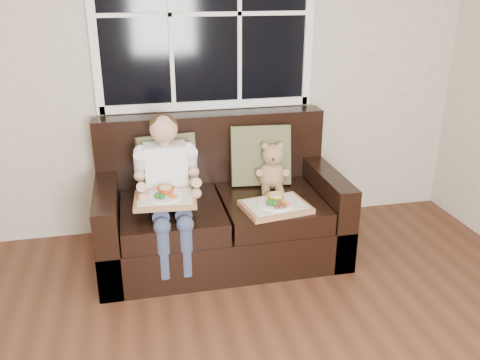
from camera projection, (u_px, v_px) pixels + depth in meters
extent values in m
cube|color=beige|center=(177.00, 57.00, 3.69)|extent=(4.50, 0.02, 2.70)
cube|color=black|center=(205.00, 14.00, 3.61)|extent=(1.50, 0.02, 1.25)
cube|color=white|center=(207.00, 105.00, 3.83)|extent=(1.58, 0.04, 0.06)
cube|color=white|center=(91.00, 16.00, 3.44)|extent=(0.06, 0.04, 1.37)
cube|color=white|center=(309.00, 13.00, 3.75)|extent=(0.06, 0.04, 1.37)
cube|color=white|center=(205.00, 14.00, 3.60)|extent=(1.50, 0.03, 0.03)
cube|color=black|center=(221.00, 236.00, 3.67)|extent=(1.70, 0.90, 0.30)
cube|color=black|center=(109.00, 228.00, 3.46)|extent=(0.15, 0.90, 0.60)
cube|color=black|center=(323.00, 207.00, 3.77)|extent=(0.15, 0.90, 0.60)
cube|color=black|center=(211.00, 156.00, 3.84)|extent=(1.70, 0.18, 0.66)
cube|color=black|center=(172.00, 217.00, 3.45)|extent=(0.68, 0.72, 0.15)
cube|color=black|center=(271.00, 208.00, 3.59)|extent=(0.68, 0.72, 0.15)
cube|color=brown|center=(167.00, 163.00, 3.62)|extent=(0.43, 0.24, 0.42)
cube|color=brown|center=(260.00, 155.00, 3.75)|extent=(0.46, 0.24, 0.45)
cube|color=white|center=(166.00, 172.00, 3.46)|extent=(0.28, 0.17, 0.39)
sphere|color=tan|center=(164.00, 129.00, 3.34)|extent=(0.19, 0.19, 0.19)
ellipsoid|color=#3B2712|center=(163.00, 124.00, 3.34)|extent=(0.19, 0.19, 0.13)
cylinder|color=#303A55|center=(159.00, 207.00, 3.30)|extent=(0.11, 0.35, 0.11)
cylinder|color=#303A55|center=(181.00, 205.00, 3.33)|extent=(0.11, 0.35, 0.11)
cylinder|color=#303A55|center=(164.00, 253.00, 3.16)|extent=(0.10, 0.10, 0.33)
cylinder|color=#303A55|center=(186.00, 251.00, 3.19)|extent=(0.10, 0.10, 0.33)
cylinder|color=tan|center=(141.00, 174.00, 3.29)|extent=(0.07, 0.35, 0.27)
cylinder|color=tan|center=(193.00, 170.00, 3.36)|extent=(0.07, 0.35, 0.27)
ellipsoid|color=#9E7C54|center=(272.00, 175.00, 3.71)|extent=(0.24, 0.22, 0.22)
sphere|color=#9E7C54|center=(273.00, 155.00, 3.63)|extent=(0.18, 0.18, 0.15)
sphere|color=#9E7C54|center=(266.00, 147.00, 3.60)|extent=(0.06, 0.06, 0.06)
sphere|color=#9E7C54|center=(280.00, 146.00, 3.63)|extent=(0.06, 0.06, 0.06)
sphere|color=#9E7C54|center=(275.00, 160.00, 3.58)|extent=(0.06, 0.06, 0.06)
sphere|color=black|center=(276.00, 159.00, 3.56)|extent=(0.02, 0.02, 0.02)
cylinder|color=#9E7C54|center=(269.00, 191.00, 3.61)|extent=(0.08, 0.13, 0.06)
cylinder|color=#9E7C54|center=(283.00, 189.00, 3.63)|extent=(0.08, 0.13, 0.06)
cube|color=#9F6A47|center=(165.00, 200.00, 3.25)|extent=(0.41, 0.33, 0.03)
cube|color=beige|center=(165.00, 197.00, 3.25)|extent=(0.36, 0.28, 0.01)
cylinder|color=white|center=(165.00, 196.00, 3.24)|extent=(0.22, 0.22, 0.01)
imported|color=#F54914|center=(166.00, 190.00, 3.27)|extent=(0.12, 0.12, 0.04)
cylinder|color=#F7D487|center=(166.00, 190.00, 3.27)|extent=(0.08, 0.08, 0.02)
ellipsoid|color=#2D5F1E|center=(157.00, 195.00, 3.18)|extent=(0.04, 0.04, 0.04)
ellipsoid|color=#2D5F1E|center=(162.00, 196.00, 3.17)|extent=(0.04, 0.04, 0.04)
cylinder|color=orange|center=(172.00, 196.00, 3.20)|extent=(0.04, 0.06, 0.01)
cube|color=#9F6A47|center=(275.00, 207.00, 3.38)|extent=(0.47, 0.39, 0.04)
cube|color=beige|center=(275.00, 204.00, 3.37)|extent=(0.41, 0.33, 0.01)
cylinder|color=white|center=(276.00, 203.00, 3.36)|extent=(0.24, 0.24, 0.02)
imported|color=gold|center=(276.00, 197.00, 3.39)|extent=(0.13, 0.13, 0.03)
cylinder|color=#F7D487|center=(276.00, 196.00, 3.39)|extent=(0.09, 0.09, 0.02)
ellipsoid|color=#2D5F1E|center=(270.00, 202.00, 3.30)|extent=(0.04, 0.04, 0.04)
ellipsoid|color=#2D5F1E|center=(275.00, 203.00, 3.29)|extent=(0.04, 0.04, 0.04)
cylinder|color=orange|center=(285.00, 203.00, 3.32)|extent=(0.05, 0.07, 0.02)
cylinder|color=brown|center=(279.00, 205.00, 3.29)|extent=(0.03, 0.09, 0.02)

